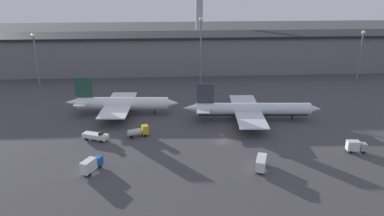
{
  "coord_description": "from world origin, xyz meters",
  "views": [
    {
      "loc": [
        -15.18,
        -99.56,
        46.24
      ],
      "look_at": [
        -7.89,
        13.09,
        6.0
      ],
      "focal_mm": 35.0,
      "sensor_mm": 36.0,
      "label": 1
    }
  ],
  "objects": [
    {
      "name": "airplane_0",
      "position": [
        -31.76,
        25.4,
        3.75
      ],
      "size": [
        40.08,
        28.34,
        13.32
      ],
      "rotation": [
        0.0,
        0.0,
        -0.06
      ],
      "color": "white",
      "rests_on": "ground"
    },
    {
      "name": "service_vehicle_4",
      "position": [
        -37.11,
        3.39,
        1.34
      ],
      "size": [
        8.11,
        5.22,
        2.82
      ],
      "rotation": [
        0.0,
        0.0,
        -0.39
      ],
      "color": "white",
      "rests_on": "ground"
    },
    {
      "name": "ground",
      "position": [
        0.0,
        0.0,
        0.0
      ],
      "size": [
        600.0,
        600.0,
        0.0
      ],
      "primitive_type": "plane",
      "color": "#423F44"
    },
    {
      "name": "service_vehicle_3",
      "position": [
        35.74,
        -9.48,
        1.88
      ],
      "size": [
        5.47,
        2.66,
        3.42
      ],
      "rotation": [
        0.0,
        0.0,
        -0.11
      ],
      "color": "#9EA3A8",
      "rests_on": "ground"
    },
    {
      "name": "airplane_1",
      "position": [
        12.38,
        16.78,
        3.63
      ],
      "size": [
        46.64,
        33.09,
        12.61
      ],
      "rotation": [
        0.0,
        0.0,
        -0.06
      ],
      "color": "silver",
      "rests_on": "ground"
    },
    {
      "name": "lamp_post_1",
      "position": [
        -0.65,
        64.93,
        18.08
      ],
      "size": [
        1.8,
        1.8,
        28.99
      ],
      "color": "slate",
      "rests_on": "ground"
    },
    {
      "name": "service_vehicle_1",
      "position": [
        -24.56,
        5.08,
        1.74
      ],
      "size": [
        6.56,
        3.88,
        3.36
      ],
      "rotation": [
        0.0,
        0.0,
        0.32
      ],
      "color": "gold",
      "rests_on": "ground"
    },
    {
      "name": "lamp_post_0",
      "position": [
        -72.49,
        64.93,
        14.57
      ],
      "size": [
        1.8,
        1.8,
        22.59
      ],
      "color": "slate",
      "rests_on": "ground"
    },
    {
      "name": "control_tower",
      "position": [
        4.15,
        131.51,
        27.82
      ],
      "size": [
        9.0,
        9.0,
        48.27
      ],
      "color": "#99999E",
      "rests_on": "ground"
    },
    {
      "name": "service_vehicle_2",
      "position": [
        7.53,
        -17.16,
        1.88
      ],
      "size": [
        4.46,
        7.64,
        3.35
      ],
      "rotation": [
        0.0,
        0.0,
        1.25
      ],
      "color": "white",
      "rests_on": "ground"
    },
    {
      "name": "service_vehicle_0",
      "position": [
        -34.79,
        -15.75,
        2.02
      ],
      "size": [
        4.81,
        7.18,
        3.65
      ],
      "rotation": [
        0.0,
        0.0,
        1.13
      ],
      "color": "#195199",
      "rests_on": "ground"
    },
    {
      "name": "terminal_building",
      "position": [
        0.0,
        85.88,
        9.46
      ],
      "size": [
        249.99,
        23.93,
        18.81
      ],
      "color": "slate",
      "rests_on": "ground"
    },
    {
      "name": "lamp_post_2",
      "position": [
        72.92,
        64.93,
        14.62
      ],
      "size": [
        1.8,
        1.8,
        22.68
      ],
      "color": "slate",
      "rests_on": "ground"
    }
  ]
}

